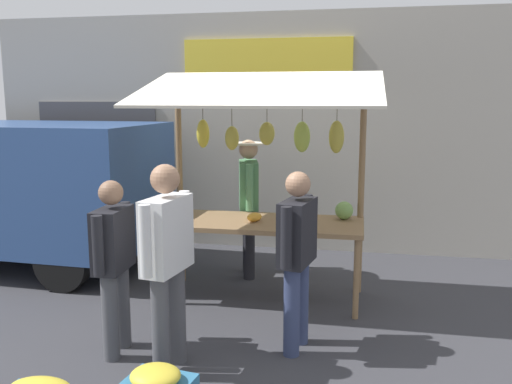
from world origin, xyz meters
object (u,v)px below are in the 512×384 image
at_px(shopper_with_ponytail, 167,253).
at_px(vendor_with_sunhat, 249,196).
at_px(shopper_in_grey_tee, 114,257).
at_px(shopper_with_shopping_bag, 297,249).
at_px(market_stall, 265,159).

bearing_deg(shopper_with_ponytail, vendor_with_sunhat, 5.77).
distance_m(shopper_in_grey_tee, shopper_with_shopping_bag, 1.57).
height_order(market_stall, vendor_with_sunhat, market_stall).
xyz_separation_m(vendor_with_sunhat, shopper_in_grey_tee, (0.70, 2.29, -0.15)).
bearing_deg(market_stall, shopper_with_ponytail, 75.07).
distance_m(market_stall, shopper_with_shopping_bag, 1.45).
xyz_separation_m(shopper_with_ponytail, shopper_with_shopping_bag, (-0.97, -0.57, -0.08)).
distance_m(vendor_with_sunhat, shopper_with_shopping_bag, 2.09).
distance_m(shopper_with_ponytail, shopper_with_shopping_bag, 1.12).
xyz_separation_m(market_stall, shopper_in_grey_tee, (1.03, 1.58, -0.68)).
xyz_separation_m(market_stall, vendor_with_sunhat, (0.33, -0.71, -0.54)).
relative_size(market_stall, vendor_with_sunhat, 1.47).
height_order(shopper_with_ponytail, shopper_with_shopping_bag, shopper_with_ponytail).
bearing_deg(shopper_in_grey_tee, vendor_with_sunhat, -18.96).
distance_m(vendor_with_sunhat, shopper_with_ponytail, 2.49).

